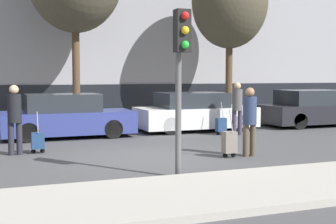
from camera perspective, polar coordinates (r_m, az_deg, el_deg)
ground_plane at (r=11.45m, az=-1.65°, el=-5.56°), size 80.00×80.00×0.00m
sidewalk_near at (r=8.07m, az=7.31°, el=-9.47°), size 28.00×2.50×0.12m
sidewalk_far at (r=18.13m, az=-8.98°, el=-1.68°), size 28.00×3.00×0.12m
parked_car_1 at (r=15.33m, az=-12.25°, el=-0.62°), size 4.15×1.73×1.40m
parked_car_2 at (r=16.92m, az=3.27°, el=-0.08°), size 4.24×1.91×1.38m
parked_car_3 at (r=19.34m, az=17.27°, el=0.35°), size 4.28×1.92×1.42m
pedestrian_left at (r=12.28m, az=-18.20°, el=-0.37°), size 0.35×0.34×1.76m
trolley_left at (r=12.44m, az=-15.60°, el=-3.40°), size 0.34×0.29×1.08m
pedestrian_center at (r=11.66m, az=9.92°, el=-0.66°), size 0.35×0.34×1.70m
trolley_center at (r=11.46m, az=7.50°, el=-3.68°), size 0.34×0.29×1.18m
pedestrian_right at (r=15.80m, az=8.44°, el=0.85°), size 0.34×0.34×1.76m
trolley_right at (r=15.72m, az=6.48°, el=-1.57°), size 0.34×0.29×1.11m
traffic_light at (r=8.96m, az=1.56°, el=6.55°), size 0.28×0.47×3.24m
parked_bicycle at (r=17.58m, az=-19.81°, el=-0.68°), size 1.77×0.06×0.96m
bare_tree_down_street at (r=19.65m, az=7.53°, el=13.13°), size 3.10×3.10×6.75m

